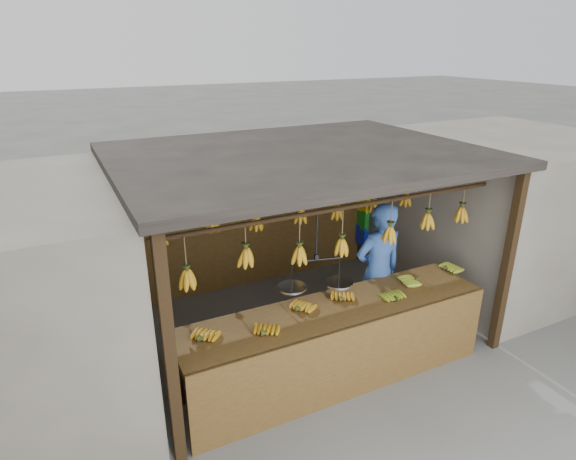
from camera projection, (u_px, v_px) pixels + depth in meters
ground at (298, 327)px, 6.51m from camera, size 80.00×80.00×0.00m
stall at (287, 180)px, 6.06m from camera, size 4.30×3.30×2.40m
neighbor_right at (500, 208)px, 7.59m from camera, size 3.00×3.00×2.30m
counter at (342, 329)px, 5.18m from camera, size 3.63×0.81×0.96m
hanging_bananas at (299, 215)px, 5.91m from camera, size 3.56×2.23×0.39m
balance_scale at (316, 282)px, 5.10m from camera, size 0.80×0.43×0.83m
vendor at (378, 272)px, 6.01m from camera, size 0.67×0.45×1.82m
bag_bundles at (363, 210)px, 8.09m from camera, size 0.08×0.26×1.28m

